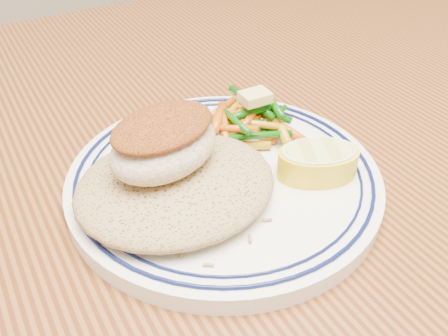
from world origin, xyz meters
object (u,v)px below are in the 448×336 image
dining_table (195,270)px  rice_pilaf (175,181)px  plate (224,178)px  vegetable_pile (245,122)px  lemon_wedge (318,161)px  fish_fillet (164,142)px

dining_table → rice_pilaf: (-0.02, -0.02, 0.13)m
dining_table → rice_pilaf: 0.13m
plate → vegetable_pile: vegetable_pile is taller
lemon_wedge → dining_table: bearing=150.8°
dining_table → plate: (0.02, -0.01, 0.11)m
plate → rice_pilaf: bearing=-171.1°
rice_pilaf → lemon_wedge: bearing=-16.2°
dining_table → lemon_wedge: bearing=-29.2°
rice_pilaf → fish_fillet: bearing=103.6°
plate → fish_fillet: size_ratio=2.49×
vegetable_pile → lemon_wedge: (0.02, -0.08, 0.00)m
vegetable_pile → lemon_wedge: size_ratio=1.31×
rice_pilaf → lemon_wedge: (0.11, -0.03, -0.00)m
plate → vegetable_pile: 0.06m
dining_table → vegetable_pile: (0.07, 0.03, 0.12)m
lemon_wedge → fish_fillet: bearing=159.3°
rice_pilaf → fish_fillet: (-0.00, 0.01, 0.03)m
vegetable_pile → lemon_wedge: bearing=-76.3°
vegetable_pile → lemon_wedge: 0.08m
plate → rice_pilaf: rice_pilaf is taller
plate → lemon_wedge: 0.08m
dining_table → plate: 0.11m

